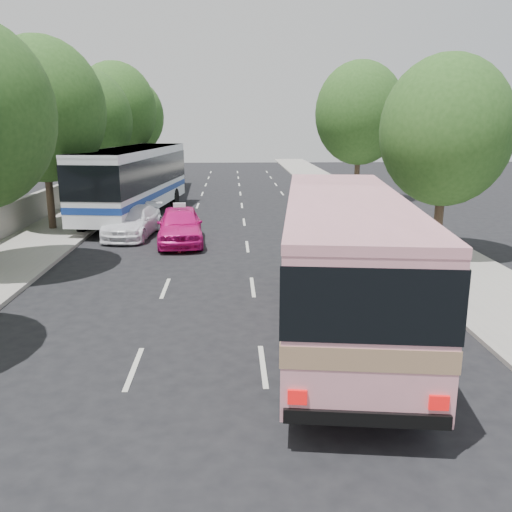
{
  "coord_description": "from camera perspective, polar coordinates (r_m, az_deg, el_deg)",
  "views": [
    {
      "loc": [
        0.33,
        -13.26,
        5.38
      ],
      "look_at": [
        1.02,
        1.88,
        1.6
      ],
      "focal_mm": 38.0,
      "sensor_mm": 36.0,
      "label": 1
    }
  ],
  "objects": [
    {
      "name": "pink_bus",
      "position": [
        13.96,
        9.2,
        0.75
      ],
      "size": [
        4.23,
        11.47,
        3.57
      ],
      "rotation": [
        0.0,
        0.0,
        -0.13
      ],
      "color": "pink",
      "rests_on": "ground"
    },
    {
      "name": "tree_left_f",
      "position": [
        51.99,
        -12.92,
        14.36
      ],
      "size": [
        5.88,
        5.88,
        9.16
      ],
      "color": "#38281E",
      "rests_on": "ground"
    },
    {
      "name": "low_wall",
      "position": [
        35.21,
        -20.25,
        5.84
      ],
      "size": [
        0.3,
        90.0,
        1.5
      ],
      "primitive_type": "cube",
      "color": "#9E998E",
      "rests_on": "sidewalk_left"
    },
    {
      "name": "tree_left_d",
      "position": [
        36.3,
        -17.22,
        13.81
      ],
      "size": [
        5.52,
        5.52,
        8.6
      ],
      "color": "#38281E",
      "rests_on": "ground"
    },
    {
      "name": "sidewalk_right",
      "position": [
        34.66,
        11.11,
        4.92
      ],
      "size": [
        4.0,
        90.0,
        0.12
      ],
      "primitive_type": "cube",
      "color": "#9E998E",
      "rests_on": "ground"
    },
    {
      "name": "white_pickup",
      "position": [
        26.57,
        -12.79,
        3.53
      ],
      "size": [
        2.59,
        5.09,
        1.41
      ],
      "primitive_type": "imported",
      "rotation": [
        0.0,
        0.0,
        -0.13
      ],
      "color": "white",
      "rests_on": "ground"
    },
    {
      "name": "pink_taxi",
      "position": [
        24.62,
        -7.99,
        3.22
      ],
      "size": [
        2.36,
        5.02,
        1.66
      ],
      "primitive_type": "imported",
      "rotation": [
        0.0,
        0.0,
        0.08
      ],
      "color": "#DF1380",
      "rests_on": "ground"
    },
    {
      "name": "tree_right_far",
      "position": [
        38.23,
        11.01,
        14.88
      ],
      "size": [
        6.0,
        6.0,
        9.35
      ],
      "color": "#38281E",
      "rests_on": "ground"
    },
    {
      "name": "tree_left_e",
      "position": [
        44.1,
        -14.54,
        14.95
      ],
      "size": [
        6.3,
        6.3,
        9.82
      ],
      "color": "#38281E",
      "rests_on": "ground"
    },
    {
      "name": "tour_coach_rear",
      "position": [
        42.85,
        -10.06,
        9.36
      ],
      "size": [
        2.9,
        11.51,
        3.42
      ],
      "rotation": [
        0.0,
        0.0,
        0.04
      ],
      "color": "white",
      "rests_on": "ground"
    },
    {
      "name": "tree_left_c",
      "position": [
        28.65,
        -21.53,
        14.56
      ],
      "size": [
        6.0,
        6.0,
        9.35
      ],
      "color": "#38281E",
      "rests_on": "ground"
    },
    {
      "name": "ground",
      "position": [
        14.32,
        -3.77,
        -8.1
      ],
      "size": [
        120.0,
        120.0,
        0.0
      ],
      "primitive_type": "plane",
      "color": "black",
      "rests_on": "ground"
    },
    {
      "name": "taxi_roof_sign",
      "position": [
        24.47,
        -8.07,
        5.34
      ],
      "size": [
        0.56,
        0.23,
        0.18
      ],
      "primitive_type": "cube",
      "rotation": [
        0.0,
        0.0,
        0.08
      ],
      "color": "silver",
      "rests_on": "pink_taxi"
    },
    {
      "name": "tree_right_near",
      "position": [
        22.83,
        19.63,
        12.78
      ],
      "size": [
        5.1,
        5.1,
        7.95
      ],
      "color": "#38281E",
      "rests_on": "ground"
    },
    {
      "name": "sidewalk_left",
      "position": [
        34.82,
        -17.31,
        4.62
      ],
      "size": [
        4.0,
        90.0,
        0.15
      ],
      "primitive_type": "cube",
      "color": "#9E998E",
      "rests_on": "ground"
    },
    {
      "name": "tour_coach_front",
      "position": [
        31.54,
        -12.69,
        8.19
      ],
      "size": [
        4.55,
        13.38,
        3.93
      ],
      "rotation": [
        0.0,
        0.0,
        -0.13
      ],
      "color": "white",
      "rests_on": "ground"
    }
  ]
}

